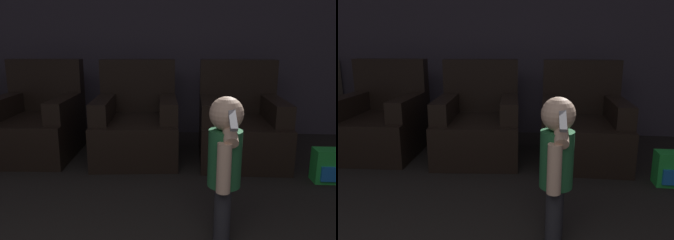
{
  "view_description": "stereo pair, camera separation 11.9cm",
  "coord_description": "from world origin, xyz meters",
  "views": [
    {
      "loc": [
        0.33,
        0.45,
        1.11
      ],
      "look_at": [
        0.2,
        2.84,
        0.54
      ],
      "focal_mm": 35.0,
      "sensor_mm": 36.0,
      "label": 1
    },
    {
      "loc": [
        0.45,
        0.46,
        1.11
      ],
      "look_at": [
        0.2,
        2.84,
        0.54
      ],
      "focal_mm": 35.0,
      "sensor_mm": 36.0,
      "label": 2
    }
  ],
  "objects": [
    {
      "name": "armchair_middle",
      "position": [
        -0.16,
        3.59,
        0.32
      ],
      "size": [
        0.85,
        0.96,
        0.94
      ],
      "rotation": [
        0.0,
        0.0,
        0.08
      ],
      "color": "black",
      "rests_on": "ground_plane"
    },
    {
      "name": "wall_back",
      "position": [
        0.0,
        4.5,
        1.3
      ],
      "size": [
        8.4,
        0.05,
        2.6
      ],
      "color": "#3D3842",
      "rests_on": "ground_plane"
    },
    {
      "name": "armchair_left",
      "position": [
        -1.17,
        3.59,
        0.32
      ],
      "size": [
        0.81,
        0.93,
        0.94
      ],
      "rotation": [
        0.0,
        0.0,
        0.03
      ],
      "color": "black",
      "rests_on": "ground_plane"
    },
    {
      "name": "armchair_right",
      "position": [
        0.86,
        3.59,
        0.32
      ],
      "size": [
        0.79,
        0.92,
        0.94
      ],
      "rotation": [
        0.0,
        0.0,
        -0.02
      ],
      "color": "black",
      "rests_on": "ground_plane"
    },
    {
      "name": "person_toddler",
      "position": [
        0.55,
        2.15,
        0.49
      ],
      "size": [
        0.18,
        0.33,
        0.84
      ],
      "rotation": [
        0.0,
        0.0,
        -1.71
      ],
      "color": "#28282D",
      "rests_on": "ground_plane"
    },
    {
      "name": "toy_backpack",
      "position": [
        1.49,
        3.02,
        0.14
      ],
      "size": [
        0.23,
        0.17,
        0.28
      ],
      "color": "green",
      "rests_on": "ground_plane"
    }
  ]
}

